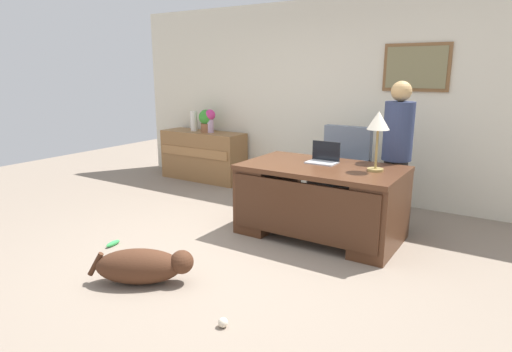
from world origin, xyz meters
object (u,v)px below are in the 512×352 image
dog_toy_ball (223,323)px  vase_with_flowers (210,119)px  desk_lamp (378,124)px  person_standing (397,155)px  dog_toy_bone (113,243)px  laptop (324,157)px  potted_plant (206,120)px  dog_lying (143,266)px  vase_empty (194,121)px  desk (320,199)px  credenza (203,156)px  armchair (341,175)px

dog_toy_ball → vase_with_flowers: bearing=129.4°
desk_lamp → dog_toy_ball: (-0.38, -2.05, -1.20)m
person_standing → dog_toy_bone: size_ratio=9.19×
laptop → potted_plant: potted_plant is taller
dog_lying → potted_plant: potted_plant is taller
person_standing → vase_empty: bearing=169.9°
desk → dog_toy_bone: bearing=-139.8°
vase_empty → desk: bearing=-24.5°
vase_with_flowers → dog_toy_bone: size_ratio=2.03×
person_standing → dog_toy_ball: size_ratio=23.35×
vase_empty → dog_toy_bone: bearing=-66.4°
dog_toy_bone → desk: bearing=40.2°
person_standing → laptop: (-0.65, -0.50, -0.02)m
desk_lamp → potted_plant: desk_lamp is taller
dog_toy_ball → potted_plant: bearing=130.1°
desk → dog_toy_ball: bearing=-85.2°
desk → vase_with_flowers: 2.88m
credenza → vase_with_flowers: 0.63m
desk → credenza: (-2.66, 1.30, -0.02)m
vase_empty → dog_toy_bone: 3.09m
credenza → person_standing: size_ratio=0.87×
desk → desk_lamp: desk_lamp is taller
potted_plant → desk_lamp: bearing=-21.1°
person_standing → potted_plant: person_standing is taller
vase_empty → vase_with_flowers: bearing=0.0°
armchair → dog_lying: armchair is taller
laptop → desk_lamp: (0.60, -0.09, 0.41)m
laptop → dog_toy_ball: 2.29m
armchair → desk_lamp: 1.29m
dog_lying → vase_empty: 3.79m
person_standing → desk_lamp: 0.71m
vase_with_flowers → vase_empty: 0.34m
dog_lying → desk_lamp: 2.55m
laptop → desk_lamp: 0.73m
dog_lying → vase_with_flowers: bearing=119.0°
person_standing → vase_with_flowers: size_ratio=4.51×
vase_empty → armchair: bearing=-8.4°
armchair → person_standing: bearing=-16.7°
vase_empty → dog_toy_ball: vase_empty is taller
desk → credenza: credenza is taller
dog_lying → dog_toy_ball: size_ratio=11.26×
vase_empty → person_standing: bearing=-10.1°
vase_with_flowers → dog_toy_ball: vase_with_flowers is taller
person_standing → credenza: bearing=169.4°
vase_empty → dog_toy_bone: vase_empty is taller
armchair → vase_empty: 2.79m
person_standing → dog_toy_ball: person_standing is taller
laptop → vase_empty: bearing=158.2°
credenza → vase_empty: size_ratio=4.47×
laptop → dog_toy_bone: 2.39m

